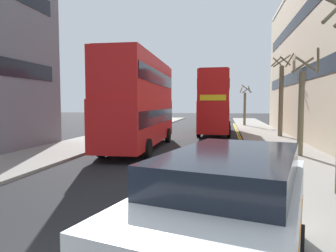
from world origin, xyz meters
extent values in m
cube|color=gray|center=(6.50, 16.00, 0.07)|extent=(4.00, 80.00, 0.14)
cube|color=gray|center=(-6.50, 16.00, 0.07)|extent=(4.00, 80.00, 0.14)
cube|color=yellow|center=(4.40, 14.00, 0.00)|extent=(0.10, 56.00, 0.01)
cube|color=yellow|center=(4.24, 14.00, 0.00)|extent=(0.10, 56.00, 0.01)
cube|color=red|center=(-2.15, 15.65, 1.74)|extent=(2.79, 10.86, 2.60)
cube|color=red|center=(-2.15, 15.65, 4.29)|extent=(2.74, 10.65, 2.50)
cube|color=black|center=(-2.15, 15.65, 2.04)|extent=(2.81, 10.43, 0.84)
cube|color=black|center=(-2.15, 15.65, 4.39)|extent=(2.80, 10.22, 0.80)
cube|color=yellow|center=(-2.30, 21.03, 3.29)|extent=(2.00, 0.11, 0.44)
cube|color=maroon|center=(-2.15, 15.65, 5.59)|extent=(2.51, 9.78, 0.10)
cylinder|color=black|center=(-3.49, 18.96, 0.52)|extent=(0.33, 1.05, 1.04)
cylinder|color=black|center=(-0.99, 19.03, 0.52)|extent=(0.33, 1.05, 1.04)
cylinder|color=black|center=(-3.31, 12.27, 0.52)|extent=(0.33, 1.05, 1.04)
cylinder|color=black|center=(-0.81, 12.34, 0.52)|extent=(0.33, 1.05, 1.04)
cube|color=red|center=(2.20, 26.26, 1.74)|extent=(2.60, 10.82, 2.60)
cube|color=red|center=(2.20, 26.26, 4.29)|extent=(2.55, 10.61, 2.50)
cube|color=black|center=(2.20, 26.26, 2.04)|extent=(2.63, 10.39, 0.84)
cube|color=black|center=(2.20, 26.26, 4.39)|extent=(2.62, 10.18, 0.80)
cube|color=yellow|center=(2.15, 20.88, 3.29)|extent=(2.00, 0.08, 0.44)
cube|color=maroon|center=(2.20, 26.26, 5.59)|extent=(2.34, 9.74, 0.10)
cylinder|color=black|center=(3.42, 22.90, 0.52)|extent=(0.31, 1.04, 1.04)
cylinder|color=black|center=(0.92, 22.92, 0.52)|extent=(0.31, 1.04, 1.04)
cylinder|color=black|center=(3.48, 29.59, 0.52)|extent=(0.31, 1.04, 1.04)
cylinder|color=black|center=(0.98, 29.62, 0.52)|extent=(0.31, 1.04, 1.04)
cube|color=white|center=(3.16, 1.54, 0.94)|extent=(3.00, 5.02, 1.50)
cube|color=black|center=(3.20, 1.69, 1.74)|extent=(2.41, 3.38, 0.76)
cube|color=orange|center=(3.16, 1.54, 0.99)|extent=(2.92, 4.66, 0.10)
cylinder|color=black|center=(4.39, 2.73, 0.34)|extent=(0.38, 0.71, 0.68)
cylinder|color=black|center=(2.64, 3.18, 0.34)|extent=(0.38, 0.71, 0.68)
cylinder|color=#6B6047|center=(5.49, 36.65, 2.17)|extent=(0.31, 0.31, 4.07)
cylinder|color=#6B6047|center=(6.01, 36.49, 4.58)|extent=(0.45, 1.11, 0.84)
cylinder|color=#6B6047|center=(5.62, 37.06, 4.50)|extent=(0.91, 0.38, 0.69)
cylinder|color=#6B6047|center=(5.03, 36.79, 4.54)|extent=(0.40, 1.01, 0.77)
cylinder|color=#6B6047|center=(5.66, 36.03, 4.65)|extent=(1.31, 0.46, 0.98)
cylinder|color=#6B6047|center=(6.95, 13.97, 2.31)|extent=(0.29, 0.29, 4.34)
cylinder|color=#6B6047|center=(7.63, 13.76, 4.98)|extent=(0.54, 1.45, 1.09)
cylinder|color=#6B6047|center=(7.06, 14.48, 4.85)|extent=(1.11, 0.36, 0.82)
cylinder|color=#6B6047|center=(6.53, 14.05, 4.77)|extent=(0.28, 0.91, 0.68)
cylinder|color=#6B6047|center=(6.97, 13.49, 4.81)|extent=(1.02, 0.18, 0.76)
cylinder|color=#6B6047|center=(6.20, 7.24, 5.53)|extent=(0.82, 0.81, 0.77)
cylinder|color=#6B6047|center=(5.99, 6.51, 5.66)|extent=(0.88, 1.21, 1.02)
cylinder|color=#6B6047|center=(7.61, 23.84, 3.04)|extent=(0.36, 0.36, 5.79)
cylinder|color=#6B6047|center=(8.24, 24.02, 6.39)|extent=(0.48, 1.33, 0.99)
cylinder|color=#6B6047|center=(7.72, 24.51, 6.41)|extent=(1.41, 0.34, 1.04)
cylinder|color=#6B6047|center=(7.23, 24.26, 6.33)|extent=(0.96, 0.89, 0.88)
cylinder|color=#6B6047|center=(7.19, 23.61, 6.27)|extent=(0.60, 0.95, 0.76)
cylinder|color=#6B6047|center=(7.79, 23.40, 6.27)|extent=(0.98, 0.49, 0.75)
cube|color=black|center=(8.48, 22.77, 9.31)|extent=(0.04, 24.64, 1.00)
cube|color=black|center=(8.48, 22.77, 4.91)|extent=(0.04, 24.64, 1.00)
camera|label=1|loc=(3.09, -2.92, 2.83)|focal=32.90mm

